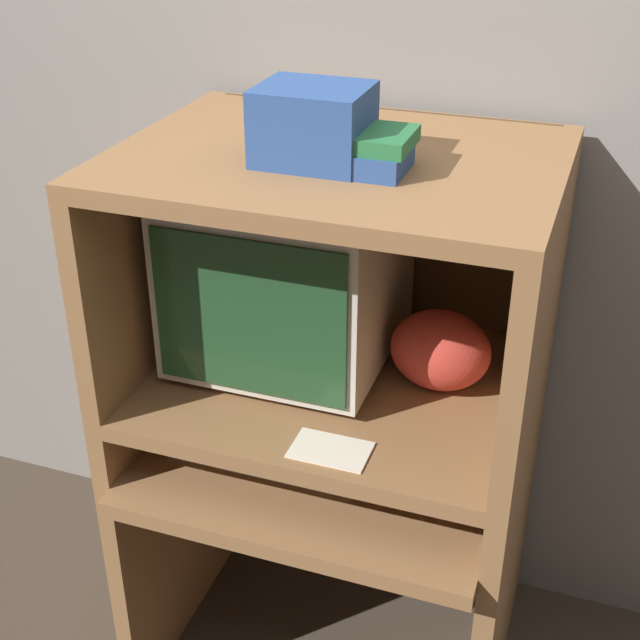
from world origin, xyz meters
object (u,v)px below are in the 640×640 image
object	(u,v)px
snack_bag	(440,350)
storage_box	(313,125)
mouse	(381,482)
crt_monitor	(290,273)
book_stack	(352,148)
keyboard	(269,453)

from	to	relation	value
snack_bag	storage_box	size ratio (longest dim) A/B	1.07
snack_bag	mouse	bearing A→B (deg)	-111.64
crt_monitor	storage_box	bearing A→B (deg)	-51.24
mouse	snack_bag	bearing A→B (deg)	68.36
book_stack	mouse	bearing A→B (deg)	-32.98
crt_monitor	mouse	world-z (taller)	crt_monitor
mouse	book_stack	world-z (taller)	book_stack
crt_monitor	storage_box	size ratio (longest dim) A/B	2.31
crt_monitor	keyboard	xyz separation A→B (m)	(0.02, -0.18, -0.35)
keyboard	mouse	distance (m)	0.25
keyboard	snack_bag	distance (m)	0.43
book_stack	storage_box	bearing A→B (deg)	172.18
mouse	snack_bag	world-z (taller)	snack_bag
crt_monitor	snack_bag	bearing A→B (deg)	-3.50
keyboard	book_stack	size ratio (longest dim) A/B	1.98
snack_bag	storage_box	bearing A→B (deg)	-157.13
book_stack	keyboard	bearing A→B (deg)	-162.48
keyboard	storage_box	size ratio (longest dim) A/B	2.12
book_stack	crt_monitor	bearing A→B (deg)	142.73
mouse	book_stack	distance (m)	0.69
keyboard	storage_box	distance (m)	0.72
crt_monitor	snack_bag	xyz separation A→B (m)	(0.34, -0.02, -0.11)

